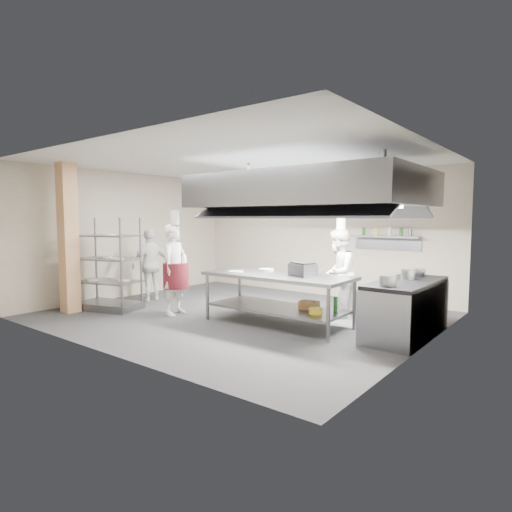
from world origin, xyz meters
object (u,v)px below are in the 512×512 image
Objects in this scene: chef_plating at (151,265)px; pass_rack at (108,264)px; griddle at (303,270)px; stockpot at (408,274)px; chef_line at (338,273)px; island at (277,299)px; cooking_range at (406,310)px; chef_head at (175,270)px.

pass_rack is at bearing 9.68° from chef_plating.
griddle reaches higher than stockpot.
chef_plating is 4.12m from griddle.
chef_line reaches higher than stockpot.
island reaches higher than cooking_range.
pass_rack is at bearing -71.47° from chef_line.
chef_plating is at bearing -172.42° from stockpot.
cooking_range is 1.20× the size of chef_plating.
cooking_range is 0.59m from stockpot.
chef_line is (2.65, 1.75, -0.04)m from chef_head.
cooking_range is at bearing 16.25° from island.
island is 1.40× the size of pass_rack.
chef_line reaches higher than cooking_range.
pass_rack is at bearing 97.30° from chef_head.
pass_rack is 1.22m from chef_plating.
chef_head reaches higher than stockpot.
stockpot is at bearing 101.22° from chef_plating.
chef_head is 7.92× the size of stockpot.
griddle is (0.46, 0.10, 0.56)m from island.
island is 3.73m from pass_rack.
chef_head is 1.08× the size of chef_plating.
chef_head reaches higher than island.
chef_plating is 7.37× the size of stockpot.
island is at bearing 0.53° from pass_rack.
chef_plating reaches higher than cooking_range.
chef_head is at bearing -148.03° from griddle.
griddle is 1.88× the size of stockpot.
griddle is at bearing 93.85° from chef_plating.
chef_plating is (-5.73, -0.56, 0.41)m from cooking_range.
chef_head is (-4.13, -1.23, 0.47)m from cooking_range.
pass_rack is 5.89m from stockpot.
island is at bearing -157.51° from stockpot.
cooking_range is 1.63m from chef_line.
griddle is at bearing -87.48° from chef_head.
chef_head is 4.22× the size of griddle.
chef_line is (0.60, 1.16, 0.40)m from island.
cooking_range is 5.77m from chef_plating.
griddle reaches higher than island.
cooking_range is at bearing -75.84° from stockpot.
chef_line is at bearing 107.84° from chef_plating.
pass_rack is 4.52× the size of griddle.
stockpot is at bearing 42.03° from griddle.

